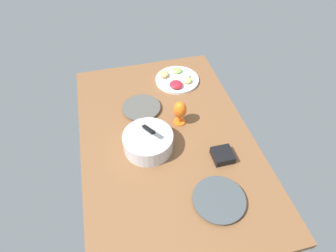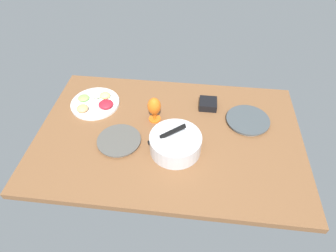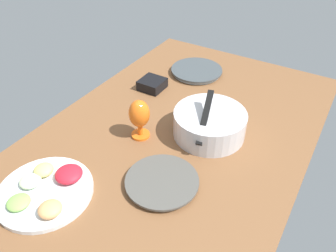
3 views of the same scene
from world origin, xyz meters
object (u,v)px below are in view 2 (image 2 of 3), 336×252
at_px(dinner_plate_right, 119,141).
at_px(dinner_plate_left, 248,120).
at_px(hurricane_glass_orange, 154,107).
at_px(square_bowl_black, 208,104).
at_px(mixing_bowl, 175,143).
at_px(fruit_platter, 96,103).

bearing_deg(dinner_plate_right, dinner_plate_left, -161.21).
xyz_separation_m(hurricane_glass_orange, square_bowl_black, (-0.33, -0.16, -0.08)).
relative_size(mixing_bowl, fruit_platter, 0.94).
distance_m(fruit_platter, hurricane_glass_orange, 0.44).
distance_m(dinner_plate_right, mixing_bowl, 0.34).
bearing_deg(dinner_plate_left, mixing_bowl, 32.85).
distance_m(dinner_plate_left, hurricane_glass_orange, 0.60).
relative_size(hurricane_glass_orange, square_bowl_black, 1.49).
bearing_deg(dinner_plate_left, hurricane_glass_orange, 4.35).
xyz_separation_m(fruit_platter, hurricane_glass_orange, (-0.42, 0.10, 0.09)).
distance_m(dinner_plate_right, fruit_platter, 0.39).
bearing_deg(hurricane_glass_orange, square_bowl_black, -154.04).
distance_m(mixing_bowl, hurricane_glass_orange, 0.28).
bearing_deg(hurricane_glass_orange, fruit_platter, -13.11).
relative_size(dinner_plate_right, mixing_bowl, 0.85).
bearing_deg(mixing_bowl, hurricane_glass_orange, -56.60).
bearing_deg(mixing_bowl, dinner_plate_left, -147.15).
bearing_deg(dinner_plate_left, square_bowl_black, -25.05).
bearing_deg(dinner_plate_left, dinner_plate_right, 18.79).
height_order(dinner_plate_left, square_bowl_black, square_bowl_black).
relative_size(dinner_plate_left, square_bowl_black, 2.37).
xyz_separation_m(dinner_plate_left, square_bowl_black, (0.25, -0.12, 0.01)).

